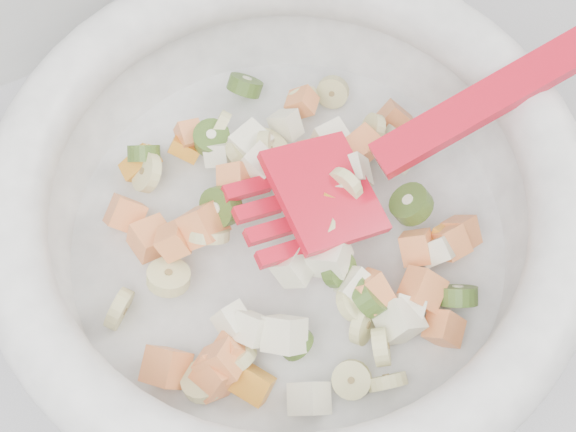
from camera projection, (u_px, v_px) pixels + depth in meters
name	position (u px, v px, depth m)	size (l,w,h in m)	color
mixing_bowl	(289.00, 209.00, 0.51)	(0.48, 0.37, 0.14)	white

